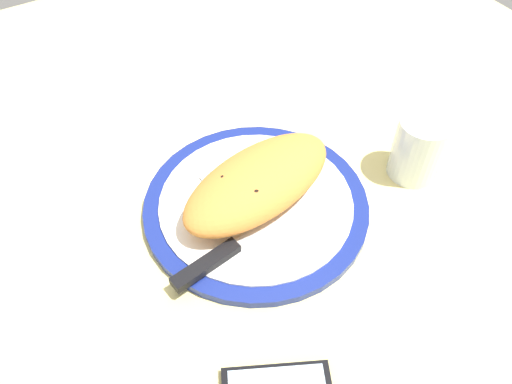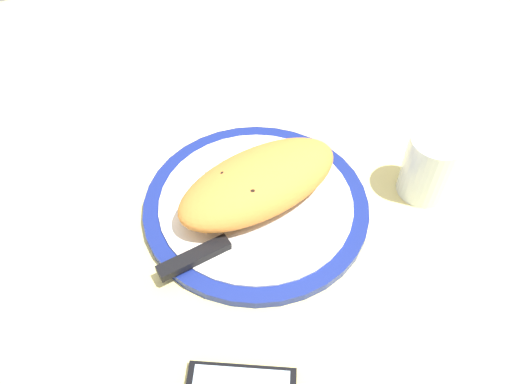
{
  "view_description": "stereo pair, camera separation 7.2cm",
  "coord_description": "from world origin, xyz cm",
  "px_view_note": "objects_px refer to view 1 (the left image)",
  "views": [
    {
      "loc": [
        24.41,
        40.47,
        58.27
      ],
      "look_at": [
        0.0,
        0.0,
        3.61
      ],
      "focal_mm": 36.37,
      "sensor_mm": 36.0,
      "label": 1
    },
    {
      "loc": [
        17.97,
        43.72,
        58.27
      ],
      "look_at": [
        0.0,
        0.0,
        3.61
      ],
      "focal_mm": 36.37,
      "sensor_mm": 36.0,
      "label": 2
    }
  ],
  "objects_px": {
    "plate": "(256,205)",
    "water_glass": "(418,151)",
    "calzone": "(258,182)",
    "fork": "(239,166)",
    "knife": "(227,251)"
  },
  "relations": [
    {
      "from": "plate",
      "to": "knife",
      "type": "distance_m",
      "value": 0.1
    },
    {
      "from": "fork",
      "to": "water_glass",
      "type": "relative_size",
      "value": 1.53
    },
    {
      "from": "plate",
      "to": "calzone",
      "type": "bearing_deg",
      "value": -142.04
    },
    {
      "from": "calzone",
      "to": "fork",
      "type": "distance_m",
      "value": 0.07
    },
    {
      "from": "water_glass",
      "to": "fork",
      "type": "bearing_deg",
      "value": -29.75
    },
    {
      "from": "plate",
      "to": "knife",
      "type": "bearing_deg",
      "value": 35.84
    },
    {
      "from": "plate",
      "to": "water_glass",
      "type": "height_order",
      "value": "water_glass"
    },
    {
      "from": "calzone",
      "to": "fork",
      "type": "relative_size",
      "value": 1.73
    },
    {
      "from": "fork",
      "to": "water_glass",
      "type": "height_order",
      "value": "water_glass"
    },
    {
      "from": "plate",
      "to": "water_glass",
      "type": "relative_size",
      "value": 3.21
    },
    {
      "from": "plate",
      "to": "fork",
      "type": "xyz_separation_m",
      "value": [
        -0.01,
        -0.07,
        0.01
      ]
    },
    {
      "from": "water_glass",
      "to": "plate",
      "type": "bearing_deg",
      "value": -13.96
    },
    {
      "from": "plate",
      "to": "water_glass",
      "type": "distance_m",
      "value": 0.25
    },
    {
      "from": "plate",
      "to": "calzone",
      "type": "relative_size",
      "value": 1.21
    },
    {
      "from": "fork",
      "to": "water_glass",
      "type": "distance_m",
      "value": 0.27
    }
  ]
}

